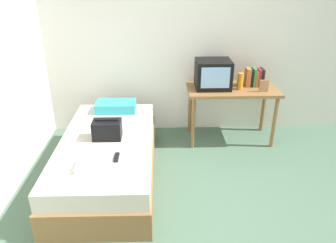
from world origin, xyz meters
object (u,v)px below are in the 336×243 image
at_px(tv, 213,74).
at_px(handbag, 107,130).
at_px(book_row, 254,77).
at_px(folded_towel, 92,166).
at_px(water_bottle, 240,81).
at_px(pillow, 116,106).
at_px(desk, 232,95).
at_px(picture_frame, 264,86).
at_px(bed, 108,158).
at_px(remote_dark, 117,157).
at_px(magazine, 90,152).

distance_m(tv, handbag, 1.56).
distance_m(book_row, folded_towel, 2.43).
distance_m(water_bottle, pillow, 1.61).
relative_size(desk, folded_towel, 4.14).
relative_size(water_bottle, book_row, 0.90).
bearing_deg(folded_towel, desk, 42.80).
xyz_separation_m(picture_frame, folded_towel, (-1.92, -1.30, -0.30)).
bearing_deg(book_row, handbag, -152.33).
distance_m(water_bottle, handbag, 1.80).
distance_m(bed, tv, 1.68).
bearing_deg(pillow, desk, 3.94).
bearing_deg(remote_dark, tv, 49.65).
relative_size(pillow, magazine, 1.72).
bearing_deg(desk, folded_towel, -137.20).
relative_size(bed, folded_towel, 7.14).
bearing_deg(remote_dark, bed, 111.02).
xyz_separation_m(desk, water_bottle, (0.08, -0.05, 0.20)).
bearing_deg(book_row, picture_frame, -75.33).
height_order(desk, pillow, desk).
relative_size(book_row, folded_towel, 0.84).
bearing_deg(remote_dark, desk, 43.09).
xyz_separation_m(book_row, picture_frame, (0.06, -0.24, -0.04)).
relative_size(book_row, handbag, 0.78).
bearing_deg(remote_dark, picture_frame, 33.22).
height_order(bed, picture_frame, picture_frame).
bearing_deg(folded_towel, pillow, 87.46).
bearing_deg(folded_towel, water_bottle, 40.38).
bearing_deg(desk, magazine, -144.72).
relative_size(water_bottle, pillow, 0.42).
bearing_deg(bed, water_bottle, 27.19).
bearing_deg(water_bottle, pillow, -178.07).
height_order(water_bottle, handbag, water_bottle).
bearing_deg(picture_frame, folded_towel, -145.93).
bearing_deg(tv, magazine, -139.40).
distance_m(water_bottle, book_row, 0.25).
relative_size(book_row, remote_dark, 1.51).
height_order(book_row, magazine, book_row).
relative_size(desk, magazine, 4.00).
distance_m(desk, water_bottle, 0.22).
bearing_deg(pillow, bed, -91.15).
height_order(water_bottle, folded_towel, water_bottle).
bearing_deg(handbag, book_row, 27.67).
relative_size(bed, remote_dark, 12.82).
bearing_deg(bed, handbag, 51.31).
bearing_deg(handbag, bed, -128.69).
bearing_deg(handbag, picture_frame, 20.76).
bearing_deg(bed, pillow, 88.85).
relative_size(water_bottle, magazine, 0.73).
xyz_separation_m(tv, folded_towel, (-1.30, -1.47, -0.41)).
height_order(bed, handbag, handbag).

